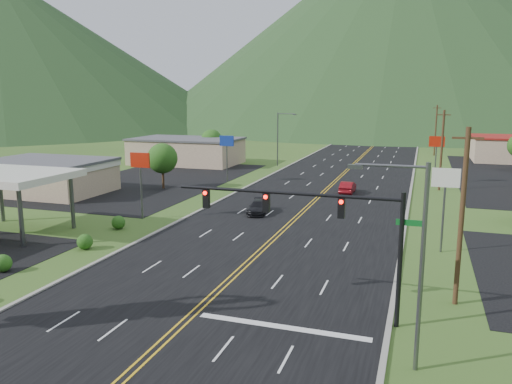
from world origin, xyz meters
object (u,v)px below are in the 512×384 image
(streetlight_west, at_px, (279,136))
(car_red_far, at_px, (348,188))
(streetlight_east, at_px, (414,254))
(gas_canopy, at_px, (7,177))
(traffic_signal, at_px, (321,219))
(car_dark_mid, at_px, (258,208))

(streetlight_west, relative_size, car_red_far, 2.07)
(streetlight_west, bearing_deg, streetlight_east, -69.14)
(gas_canopy, xyz_separation_m, car_red_far, (24.88, 27.21, -4.16))
(traffic_signal, relative_size, car_dark_mid, 3.01)
(traffic_signal, distance_m, streetlight_west, 58.88)
(traffic_signal, relative_size, streetlight_west, 1.46)
(gas_canopy, bearing_deg, traffic_signal, -15.70)
(streetlight_east, bearing_deg, car_dark_mid, 120.83)
(gas_canopy, distance_m, car_red_far, 37.10)
(streetlight_east, distance_m, car_dark_mid, 30.09)
(traffic_signal, relative_size, gas_canopy, 1.31)
(traffic_signal, xyz_separation_m, gas_canopy, (-28.48, 8.00, -0.46))
(streetlight_east, xyz_separation_m, car_red_far, (-8.30, 39.21, -4.46))
(streetlight_west, height_order, car_red_far, streetlight_west)
(traffic_signal, xyz_separation_m, car_dark_mid, (-10.55, 21.55, -4.70))
(gas_canopy, bearing_deg, car_red_far, 47.56)
(streetlight_east, xyz_separation_m, car_dark_mid, (-15.24, 25.54, -4.55))
(car_red_far, bearing_deg, car_dark_mid, 63.45)
(car_red_far, bearing_deg, gas_canopy, 47.94)
(traffic_signal, bearing_deg, streetlight_west, 107.97)
(streetlight_west, xyz_separation_m, car_red_far, (14.56, -20.79, -4.46))
(car_dark_mid, bearing_deg, car_red_far, 54.82)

